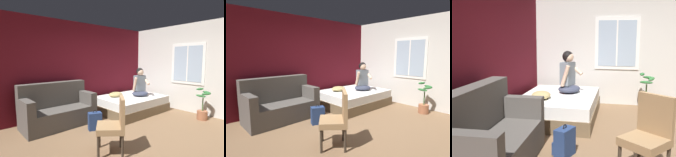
% 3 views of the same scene
% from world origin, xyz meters
% --- Properties ---
extents(ground_plane, '(40.00, 40.00, 0.00)m').
position_xyz_m(ground_plane, '(0.00, 0.00, 0.00)').
color(ground_plane, brown).
extents(wall_back_accent, '(10.37, 0.16, 2.70)m').
position_xyz_m(wall_back_accent, '(0.00, 2.48, 1.35)').
color(wall_back_accent, maroon).
rests_on(wall_back_accent, ground).
extents(wall_side_with_window, '(0.19, 6.21, 2.70)m').
position_xyz_m(wall_side_with_window, '(2.77, 0.01, 1.35)').
color(wall_side_with_window, silver).
rests_on(wall_side_with_window, ground).
extents(bed, '(2.01, 1.50, 0.48)m').
position_xyz_m(bed, '(1.35, 1.50, 0.24)').
color(bed, brown).
rests_on(bed, ground).
extents(couch, '(1.73, 0.88, 1.04)m').
position_xyz_m(couch, '(-0.86, 1.87, 0.39)').
color(couch, '#514C47').
rests_on(couch, ground).
extents(side_chair, '(0.65, 0.65, 0.98)m').
position_xyz_m(side_chair, '(-0.67, -0.03, 0.53)').
color(side_chair, '#382D23').
rests_on(side_chair, ground).
extents(person_seated, '(0.63, 0.57, 0.88)m').
position_xyz_m(person_seated, '(1.60, 1.36, 0.84)').
color(person_seated, '#383D51').
rests_on(person_seated, bed).
extents(backpack, '(0.34, 0.31, 0.46)m').
position_xyz_m(backpack, '(-0.34, 1.04, 0.19)').
color(backpack, navy).
rests_on(backpack, ground).
extents(throw_pillow, '(0.53, 0.42, 0.14)m').
position_xyz_m(throw_pillow, '(0.95, 1.77, 0.55)').
color(throw_pillow, tan).
rests_on(throw_pillow, bed).
extents(cell_phone, '(0.15, 0.07, 0.01)m').
position_xyz_m(cell_phone, '(1.86, 1.03, 0.48)').
color(cell_phone, '#B7B7BC').
rests_on(cell_phone, bed).
extents(potted_plant, '(0.39, 0.37, 0.85)m').
position_xyz_m(potted_plant, '(2.25, -0.28, 0.30)').
color(potted_plant, '#995B3D').
rests_on(potted_plant, ground).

